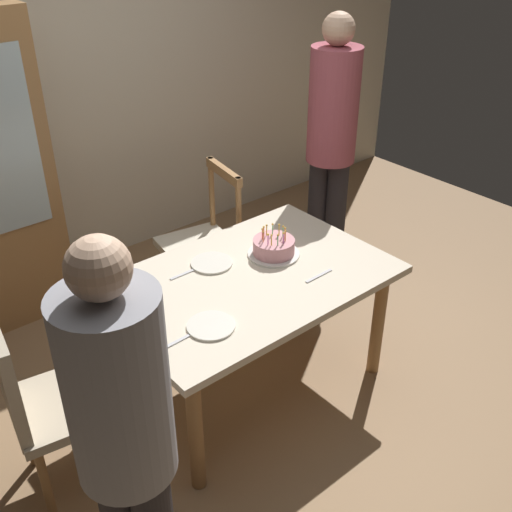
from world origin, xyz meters
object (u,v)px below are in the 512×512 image
birthday_cake (274,248)px  chair_upholstered (41,397)px  person_celebrant (124,435)px  plate_near_celebrant (211,326)px  chair_spindle_back (202,244)px  person_guest (332,137)px  plate_far_side (212,263)px  dining_table (249,291)px

birthday_cake → chair_upholstered: (-1.35, -0.02, -0.23)m
birthday_cake → person_celebrant: size_ratio=0.17×
plate_near_celebrant → chair_spindle_back: size_ratio=0.23×
birthday_cake → person_guest: person_guest is taller
chair_upholstered → person_guest: person_guest is taller
plate_near_celebrant → birthday_cake: bearing=24.7°
chair_spindle_back → person_celebrant: 2.09m
plate_far_side → person_guest: size_ratio=0.12×
chair_spindle_back → person_celebrant: bearing=-132.2°
dining_table → person_celebrant: bearing=-146.8°
plate_near_celebrant → person_guest: person_guest is taller
birthday_cake → dining_table: bearing=-162.2°
person_guest → birthday_cake: bearing=-152.3°
dining_table → plate_far_side: plate_far_side is taller
birthday_cake → plate_far_side: (-0.31, 0.14, -0.04)m
chair_spindle_back → person_guest: size_ratio=0.53×
chair_upholstered → plate_far_side: bearing=8.5°
plate_far_side → chair_upholstered: bearing=-171.5°
birthday_cake → chair_upholstered: size_ratio=0.29×
plate_near_celebrant → chair_upholstered: size_ratio=0.23×
dining_table → plate_near_celebrant: plate_near_celebrant is taller
plate_far_side → person_guest: person_guest is taller
plate_near_celebrant → person_guest: bearing=26.5°
person_celebrant → plate_far_side: bearing=42.3°
chair_spindle_back → plate_far_side: bearing=-120.7°
chair_upholstered → person_celebrant: person_celebrant is taller
chair_upholstered → birthday_cake: bearing=0.7°
chair_spindle_back → person_celebrant: size_ratio=0.58×
plate_near_celebrant → plate_far_side: bearing=53.0°
plate_near_celebrant → person_guest: 1.77m
plate_near_celebrant → chair_spindle_back: bearing=56.5°
chair_spindle_back → plate_near_celebrant: bearing=-123.5°
chair_spindle_back → chair_upholstered: size_ratio=1.00×
plate_far_side → chair_spindle_back: bearing=59.3°
birthday_cake → plate_near_celebrant: bearing=-155.3°
dining_table → chair_spindle_back: bearing=71.2°
person_celebrant → birthday_cake: bearing=30.7°
birthday_cake → chair_upholstered: chair_upholstered is taller
birthday_cake → person_celebrant: person_celebrant is taller
chair_spindle_back → chair_upholstered: same height
chair_upholstered → person_guest: (2.27, 0.50, 0.50)m
plate_near_celebrant → plate_far_side: size_ratio=1.00×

